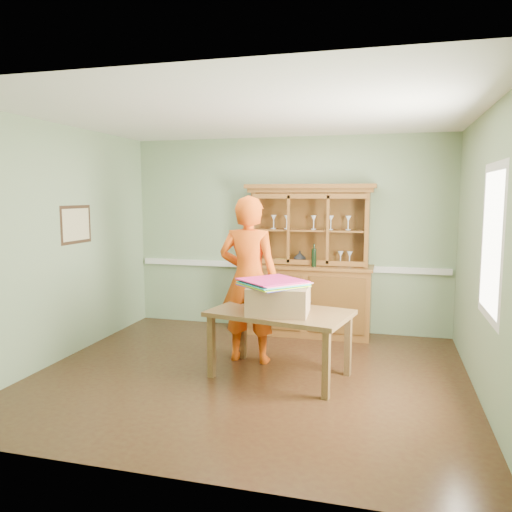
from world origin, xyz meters
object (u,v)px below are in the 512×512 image
(dining_table, at_px, (280,319))
(person, at_px, (249,279))
(cardboard_box, at_px, (279,300))
(china_hutch, at_px, (309,282))

(dining_table, xyz_separation_m, person, (-0.45, 0.41, 0.33))
(dining_table, bearing_deg, person, 150.15)
(dining_table, distance_m, cardboard_box, 0.25)
(cardboard_box, height_order, person, person)
(cardboard_box, relative_size, person, 0.32)
(china_hutch, distance_m, person, 1.40)
(china_hutch, bearing_deg, dining_table, -91.04)
(china_hutch, distance_m, cardboard_box, 1.82)
(dining_table, distance_m, person, 0.69)
(china_hutch, height_order, cardboard_box, china_hutch)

